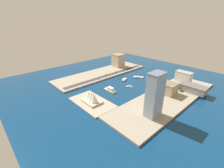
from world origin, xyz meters
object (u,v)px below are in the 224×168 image
ferry_yellow_fast (110,90)px  hatchback_blue (123,71)px  carpark_squat_concrete (193,89)px  opera_landmark (92,98)px  tower_tall_glass (155,95)px  catamaran_blue (124,80)px  apartment_midrise_tan (168,88)px  van_white (113,74)px  sedan_silver (116,72)px  tugboat_red (157,77)px  hotel_broad_white (183,77)px  pickup_red (106,75)px  barge_flat_brown (138,77)px  office_block_beige (118,60)px  water_taxi_orange (130,87)px  traffic_light_waterfront (99,78)px

ferry_yellow_fast → hatchback_blue: (58.82, -97.22, 0.90)m
carpark_squat_concrete → opera_landmark: size_ratio=1.40×
tower_tall_glass → carpark_squat_concrete: 120.04m
catamaran_blue → apartment_midrise_tan: size_ratio=0.78×
opera_landmark → van_white: bearing=-57.4°
ferry_yellow_fast → sedan_silver: ferry_yellow_fast is taller
apartment_midrise_tan → van_white: size_ratio=5.04×
tower_tall_glass → hatchback_blue: size_ratio=12.57×
apartment_midrise_tan → van_white: apartment_midrise_tan is taller
sedan_silver → hatchback_blue: size_ratio=0.90×
tugboat_red → carpark_squat_concrete: size_ratio=0.33×
tugboat_red → sedan_silver: 99.89m
catamaran_blue → hatchback_blue: 53.66m
hotel_broad_white → pickup_red: size_ratio=7.24×
barge_flat_brown → hatchback_blue: bearing=-1.7°
barge_flat_brown → apartment_midrise_tan: bearing=161.7°
hotel_broad_white → sedan_silver: bearing=24.3°
tugboat_red → van_white: bearing=39.5°
office_block_beige → van_white: bearing=124.9°
hotel_broad_white → tugboat_red: bearing=12.8°
carpark_squat_concrete → ferry_yellow_fast: bearing=44.2°
barge_flat_brown → van_white: van_white is taller
water_taxi_orange → office_block_beige: (112.05, -78.58, 18.46)m
ferry_yellow_fast → office_block_beige: (98.99, -118.93, 16.78)m
ferry_yellow_fast → pickup_red: 80.39m
office_block_beige → traffic_light_waterfront: size_ratio=5.14×
sedan_silver → van_white: bearing=111.6°
tower_tall_glass → water_taxi_orange: bearing=-30.6°
apartment_midrise_tan → hatchback_blue: bearing=-12.7°
barge_flat_brown → water_taxi_orange: bearing=112.1°
ferry_yellow_fast → opera_landmark: bearing=104.4°
tugboat_red → sedan_silver: sedan_silver is taller
barge_flat_brown → hotel_broad_white: hotel_broad_white is taller
apartment_midrise_tan → tower_tall_glass: tower_tall_glass is taller
catamaran_blue → water_taxi_orange: bearing=149.2°
ferry_yellow_fast → water_taxi_orange: ferry_yellow_fast is taller
barge_flat_brown → pickup_red: size_ratio=5.14×
tower_tall_glass → van_white: (159.68, -73.03, -30.45)m
hotel_broad_white → hatchback_blue: size_ratio=6.37×
hotel_broad_white → hatchback_blue: 140.42m
water_taxi_orange → van_white: (72.00, -21.09, 2.58)m
tugboat_red → hatchback_blue: (79.85, 30.20, 2.47)m
catamaran_blue → carpark_squat_concrete: size_ratio=0.45×
tower_tall_glass → opera_landmark: bearing=24.4°
catamaran_blue → tower_tall_glass: bearing=149.3°
barge_flat_brown → van_white: (49.50, 34.35, 2.79)m
tower_tall_glass → office_block_beige: bearing=-33.2°
sedan_silver → pickup_red: sedan_silver is taller
traffic_light_waterfront → apartment_midrise_tan: bearing=-160.3°
catamaran_blue → ferry_yellow_fast: (-20.13, 60.14, 1.65)m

